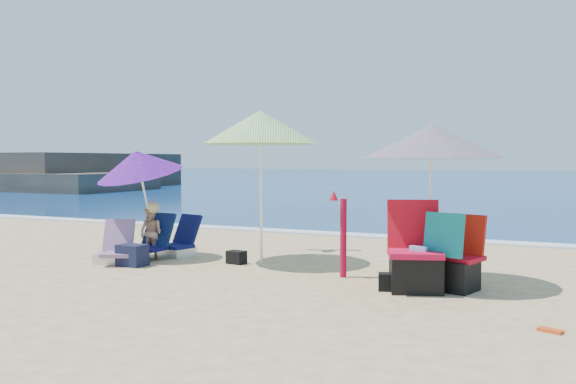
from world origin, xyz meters
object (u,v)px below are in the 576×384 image
at_px(chair_navy, 179,245).
at_px(person_left, 152,233).
at_px(furled_umbrella, 341,230).
at_px(camp_chair_right, 452,262).
at_px(camp_chair_left, 415,264).
at_px(umbrella_blue, 138,163).
at_px(umbrella_turquoise, 432,142).
at_px(person_center, 441,250).
at_px(chair_rainbow, 115,252).
at_px(umbrella_striped, 260,127).

bearing_deg(chair_navy, person_left, -114.36).
xyz_separation_m(furled_umbrella, camp_chair_right, (1.48, -0.24, -0.29)).
bearing_deg(camp_chair_right, camp_chair_left, -153.58).
distance_m(umbrella_blue, chair_navy, 1.48).
relative_size(umbrella_turquoise, camp_chair_left, 1.89).
distance_m(umbrella_blue, person_center, 4.82).
height_order(furled_umbrella, person_left, furled_umbrella).
bearing_deg(chair_rainbow, chair_navy, 64.53).
distance_m(umbrella_striped, camp_chair_left, 3.28).
bearing_deg(camp_chair_right, chair_navy, 169.11).
bearing_deg(umbrella_blue, umbrella_striped, 13.75).
height_order(furled_umbrella, camp_chair_left, furled_umbrella).
height_order(umbrella_striped, furled_umbrella, umbrella_striped).
relative_size(umbrella_striped, chair_navy, 3.41).
bearing_deg(camp_chair_left, furled_umbrella, 158.03).
distance_m(umbrella_turquoise, furled_umbrella, 1.63).
height_order(umbrella_striped, chair_navy, umbrella_striped).
distance_m(chair_rainbow, camp_chair_right, 4.94).
relative_size(camp_chair_left, person_center, 1.23).
height_order(chair_rainbow, camp_chair_left, camp_chair_left).
relative_size(umbrella_striped, camp_chair_left, 2.18).
bearing_deg(person_center, umbrella_turquoise, -150.72).
distance_m(umbrella_turquoise, camp_chair_left, 1.53).
xyz_separation_m(umbrella_striped, umbrella_blue, (-1.91, -0.47, -0.53)).
distance_m(umbrella_striped, camp_chair_right, 3.54).
bearing_deg(person_center, chair_navy, 173.30).
xyz_separation_m(umbrella_turquoise, camp_chair_right, (0.32, -0.29, -1.43)).
bearing_deg(umbrella_striped, person_center, -9.87).
xyz_separation_m(umbrella_turquoise, chair_navy, (-4.15, 0.57, -1.60)).
bearing_deg(umbrella_blue, camp_chair_left, -7.27).
distance_m(camp_chair_right, person_center, 0.42).
height_order(umbrella_turquoise, chair_rainbow, umbrella_turquoise).
xyz_separation_m(umbrella_blue, furled_umbrella, (3.42, -0.14, -0.87)).
relative_size(umbrella_blue, chair_navy, 2.69).
relative_size(furled_umbrella, camp_chair_right, 1.22).
bearing_deg(umbrella_turquoise, umbrella_striped, 168.26).
distance_m(umbrella_turquoise, person_left, 4.56).
relative_size(umbrella_striped, camp_chair_right, 2.47).
bearing_deg(person_left, umbrella_turquoise, -1.55).
bearing_deg(person_center, person_left, 179.37).
bearing_deg(furled_umbrella, person_left, 176.96).
xyz_separation_m(umbrella_turquoise, umbrella_striped, (-2.67, 0.55, 0.26)).
bearing_deg(camp_chair_left, chair_rainbow, 179.19).
bearing_deg(umbrella_blue, person_left, 7.82).
height_order(camp_chair_left, person_left, camp_chair_left).
relative_size(furled_umbrella, chair_rainbow, 1.40).
bearing_deg(person_left, chair_navy, 65.64).
height_order(umbrella_striped, camp_chair_right, umbrella_striped).
bearing_deg(furled_umbrella, umbrella_blue, 177.67).
relative_size(umbrella_turquoise, person_center, 2.33).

